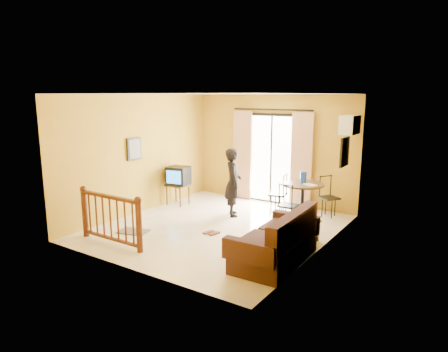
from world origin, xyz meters
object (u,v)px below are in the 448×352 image
Objects in this scene: standing_person at (233,182)px; sofa at (278,243)px; dining_table at (303,190)px; television at (178,176)px; coffee_table at (299,231)px.

sofa is at bearing -170.80° from standing_person.
standing_person reaches higher than dining_table.
television reaches higher than sofa.
standing_person reaches higher than television.
sofa is 2.82m from standing_person.
dining_table is 1.83m from coffee_table.
standing_person reaches higher than sofa.
television reaches higher than coffee_table.
television is 1.66m from standing_person.
sofa is (0.66, -2.59, -0.30)m from dining_table.
sofa is 1.21× the size of standing_person.
television is at bearing 50.68° from standing_person.
standing_person is (-2.06, 0.94, 0.51)m from coffee_table.
dining_table is 0.50× the size of sofa.
television is 0.61× the size of dining_table.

